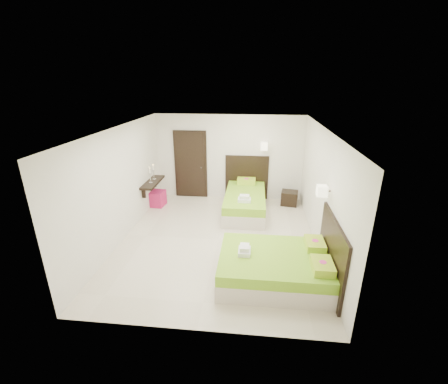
# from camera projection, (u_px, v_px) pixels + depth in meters

# --- Properties ---
(floor) EXTENTS (5.50, 5.50, 0.00)m
(floor) POSITION_uv_depth(u_px,v_px,m) (218.00, 240.00, 7.10)
(floor) COLOR beige
(floor) RESTS_ON ground
(bed_single) EXTENTS (1.33, 2.22, 1.83)m
(bed_single) POSITION_uv_depth(u_px,v_px,m) (245.00, 200.00, 8.53)
(bed_single) COLOR beige
(bed_single) RESTS_ON ground
(bed_double) EXTENTS (2.05, 1.75, 1.70)m
(bed_double) POSITION_uv_depth(u_px,v_px,m) (279.00, 266.00, 5.58)
(bed_double) COLOR beige
(bed_double) RESTS_ON ground
(nightstand) EXTENTS (0.54, 0.50, 0.42)m
(nightstand) POSITION_uv_depth(u_px,v_px,m) (289.00, 198.00, 9.00)
(nightstand) COLOR black
(nightstand) RESTS_ON ground
(ottoman) EXTENTS (0.50, 0.50, 0.45)m
(ottoman) POSITION_uv_depth(u_px,v_px,m) (157.00, 198.00, 8.94)
(ottoman) COLOR #A9164D
(ottoman) RESTS_ON ground
(door) EXTENTS (1.02, 0.15, 2.14)m
(door) POSITION_uv_depth(u_px,v_px,m) (191.00, 165.00, 9.35)
(door) COLOR black
(door) RESTS_ON ground
(console_shelf) EXTENTS (0.35, 1.20, 0.78)m
(console_shelf) POSITION_uv_depth(u_px,v_px,m) (152.00, 182.00, 8.50)
(console_shelf) COLOR black
(console_shelf) RESTS_ON ground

